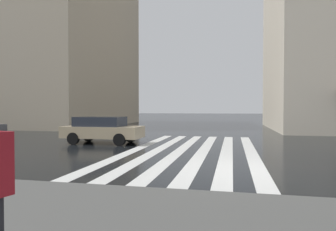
# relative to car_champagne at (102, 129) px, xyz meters

# --- Properties ---
(ground_plane) EXTENTS (220.00, 220.00, 0.00)m
(ground_plane) POSITION_rel_car_champagne_xyz_m (-5.50, -6.91, -0.76)
(ground_plane) COLOR black
(zebra_crossing) EXTENTS (13.00, 5.50, 0.01)m
(zebra_crossing) POSITION_rel_car_champagne_xyz_m (-1.50, -4.98, -0.75)
(zebra_crossing) COLOR silver
(zebra_crossing) RESTS_ON ground_plane
(haussmann_block_mid) EXTENTS (18.23, 27.46, 20.57)m
(haussmann_block_mid) POSITION_rel_car_champagne_xyz_m (16.12, 19.80, 9.32)
(haussmann_block_mid) COLOR tan
(haussmann_block_mid) RESTS_ON ground_plane
(car_champagne) EXTENTS (1.85, 4.10, 1.41)m
(car_champagne) POSITION_rel_car_champagne_xyz_m (0.00, 0.00, 0.00)
(car_champagne) COLOR tan
(car_champagne) RESTS_ON ground_plane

